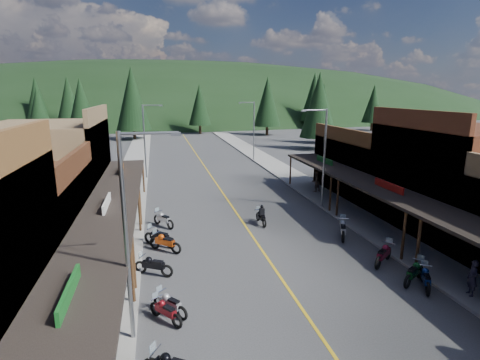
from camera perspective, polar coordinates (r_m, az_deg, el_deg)
ground at (r=22.03m, az=4.08°, el=-11.63°), size 220.00×220.00×0.00m
centerline at (r=40.61m, az=-4.03°, el=0.07°), size 0.15×90.00×0.01m
sidewalk_west at (r=40.27m, az=-16.36°, el=-0.46°), size 3.40×94.00×0.15m
sidewalk_east at (r=42.73m, az=7.58°, el=0.74°), size 3.40×94.00×0.15m
shop_west_2 at (r=23.25m, az=-31.99°, el=-5.65°), size 10.90×9.00×6.20m
shop_west_3 at (r=31.94m, az=-26.79°, el=1.47°), size 10.90×10.20×8.20m
shop_east_2 at (r=29.19m, az=30.03°, el=0.12°), size 10.90×9.00×8.20m
shop_east_3 at (r=36.81m, az=19.82°, el=1.95°), size 10.90×10.20×6.20m
streetlight_0 at (r=14.00m, az=-16.45°, el=-7.37°), size 2.16×0.18×8.00m
streetlight_1 at (r=41.40m, az=-14.17°, el=6.22°), size 2.16×0.18×8.00m
streetlight_2 at (r=30.37m, az=12.51°, el=3.86°), size 2.16×0.18×8.00m
streetlight_3 at (r=50.98m, az=1.97°, el=7.87°), size 2.16×0.18×8.00m
ridge_hill at (r=154.50m, az=-10.63°, el=9.62°), size 310.00×140.00×60.00m
pine_1 at (r=90.95m, az=-24.64°, el=10.83°), size 5.88×5.88×12.50m
pine_2 at (r=77.23m, az=-16.09°, el=11.83°), size 6.72×6.72×14.00m
pine_3 at (r=85.72m, az=-6.18°, el=11.35°), size 5.04×5.04×11.00m
pine_4 at (r=82.65m, az=4.20°, el=11.84°), size 5.88×5.88×12.50m
pine_5 at (r=99.46m, az=11.22°, el=12.30°), size 6.72×6.72×14.00m
pine_6 at (r=98.00m, az=19.65°, el=10.90°), size 5.04×5.04×11.00m
pine_7 at (r=98.65m, az=-28.56°, el=10.53°), size 5.88×5.88×12.50m
pine_8 at (r=61.36m, az=-28.25°, el=8.66°), size 4.48×4.48×10.00m
pine_9 at (r=70.78m, az=12.51°, el=10.64°), size 4.93×4.93×10.80m
pine_10 at (r=70.21m, az=-23.00°, el=10.23°), size 5.38×5.38×11.60m
pine_11 at (r=62.73m, az=11.91°, el=11.11°), size 5.82×5.82×12.40m
bike_west_5 at (r=16.53m, az=-11.28°, el=-18.85°), size 1.68×1.89×1.09m
bike_west_6 at (r=16.95m, az=-10.62°, el=-17.92°), size 1.76×1.88×1.11m
bike_west_7 at (r=20.23m, az=-13.07°, el=-12.44°), size 2.20×1.64×1.21m
bike_west_8 at (r=22.86m, az=-11.37°, el=-9.17°), size 2.19×2.00×1.28m
bike_west_9 at (r=23.69m, az=-12.17°, el=-8.36°), size 2.24×2.05×1.30m
bike_west_10 at (r=26.90m, az=-11.59°, el=-5.78°), size 1.82×2.15×1.22m
bike_east_5 at (r=20.62m, az=26.46°, el=-13.16°), size 1.56×2.07×1.14m
bike_east_6 at (r=20.90m, az=25.02°, el=-12.52°), size 2.20×1.74×1.22m
bike_east_7 at (r=22.31m, az=21.04°, el=-10.40°), size 2.24×1.97×1.29m
bike_east_8 at (r=25.31m, az=15.40°, el=-7.08°), size 1.70×2.45×1.34m
rider_on_bike at (r=26.90m, az=3.24°, el=-5.53°), size 0.77×2.01×1.51m
pedestrian_east_a at (r=20.56m, az=31.91°, el=-12.54°), size 0.57×0.72×1.72m
pedestrian_east_b at (r=35.61m, az=11.47°, el=-0.23°), size 1.06×0.80×1.92m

